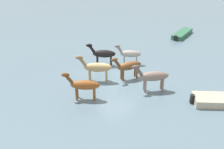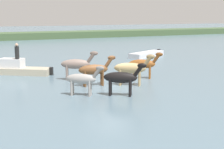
{
  "view_description": "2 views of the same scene",
  "coord_description": "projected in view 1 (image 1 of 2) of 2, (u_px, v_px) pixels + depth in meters",
  "views": [
    {
      "loc": [
        8.98,
        14.08,
        8.99
      ],
      "look_at": [
        0.55,
        0.43,
        0.77
      ],
      "focal_mm": 40.46,
      "sensor_mm": 36.0,
      "label": 1
    },
    {
      "loc": [
        -8.57,
        -18.69,
        4.54
      ],
      "look_at": [
        -0.31,
        -0.98,
        0.92
      ],
      "focal_mm": 52.39,
      "sensor_mm": 36.0,
      "label": 2
    }
  ],
  "objects": [
    {
      "name": "ground_plane",
      "position": [
        115.0,
        80.0,
        18.96
      ],
      "size": [
        217.9,
        217.9,
        0.0
      ],
      "primitive_type": "plane",
      "color": "slate"
    },
    {
      "name": "horse_gray_outer",
      "position": [
        103.0,
        54.0,
        20.76
      ],
      "size": [
        2.2,
        1.69,
        1.89
      ],
      "rotation": [
        0.0,
        0.0,
        5.68
      ],
      "color": "black",
      "rests_on": "ground_plane"
    },
    {
      "name": "horse_rear_stallion",
      "position": [
        128.0,
        66.0,
        18.62
      ],
      "size": [
        2.48,
        0.81,
        1.91
      ],
      "rotation": [
        0.0,
        0.0,
        6.15
      ],
      "color": "brown",
      "rests_on": "ground_plane"
    },
    {
      "name": "horse_lead",
      "position": [
        84.0,
        85.0,
        16.11
      ],
      "size": [
        2.22,
        1.68,
        1.89
      ],
      "rotation": [
        0.0,
        0.0,
        5.68
      ],
      "color": "brown",
      "rests_on": "ground_plane"
    },
    {
      "name": "horse_mid_herd",
      "position": [
        130.0,
        54.0,
        20.99
      ],
      "size": [
        1.99,
        1.59,
        1.73
      ],
      "rotation": [
        0.0,
        0.0,
        5.65
      ],
      "color": "#9E9993",
      "rests_on": "ground_plane"
    },
    {
      "name": "horse_pinto_flank",
      "position": [
        97.0,
        67.0,
        18.25
      ],
      "size": [
        2.42,
        1.77,
        2.04
      ],
      "rotation": [
        0.0,
        0.0,
        5.71
      ],
      "color": "tan",
      "rests_on": "ground_plane"
    },
    {
      "name": "horse_dun_straggler",
      "position": [
        153.0,
        76.0,
        17.03
      ],
      "size": [
        2.52,
        1.45,
        2.02
      ],
      "rotation": [
        0.0,
        0.0,
        5.85
      ],
      "color": "gray",
      "rests_on": "ground_plane"
    },
    {
      "name": "boat_dinghy_port",
      "position": [
        182.0,
        34.0,
        28.06
      ],
      "size": [
        3.97,
        2.56,
        0.71
      ],
      "rotation": [
        0.0,
        0.0,
        3.57
      ],
      "color": "#2D6B4C",
      "rests_on": "ground_plane"
    }
  ]
}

